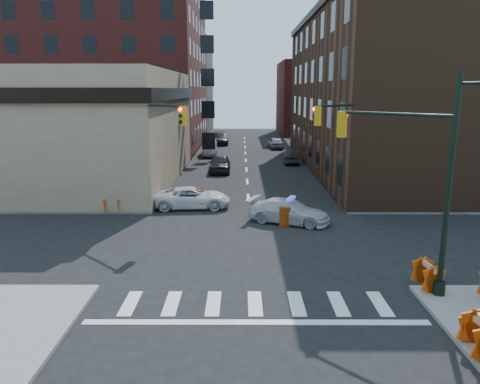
{
  "coord_description": "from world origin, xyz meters",
  "views": [
    {
      "loc": [
        -0.5,
        -22.37,
        7.55
      ],
      "look_at": [
        -0.56,
        1.94,
        2.2
      ],
      "focal_mm": 35.0,
      "sensor_mm": 36.0,
      "label": 1
    }
  ],
  "objects_px": {
    "police_car": "(289,211)",
    "parked_car_wnear": "(220,163)",
    "barricade_se_a": "(428,275)",
    "pedestrian_a": "(87,194)",
    "pickup": "(193,198)",
    "parked_car_wfar": "(210,149)",
    "pedestrian_b": "(119,197)",
    "barrel_road": "(285,216)",
    "barrel_bank": "(200,197)",
    "parked_car_enear": "(291,157)",
    "barricade_nw_a": "(112,201)"
  },
  "relations": [
    {
      "from": "parked_car_wnear",
      "to": "barricade_se_a",
      "type": "height_order",
      "value": "parked_car_wnear"
    },
    {
      "from": "police_car",
      "to": "parked_car_wfar",
      "type": "bearing_deg",
      "value": 35.69
    },
    {
      "from": "pickup",
      "to": "parked_car_wfar",
      "type": "distance_m",
      "value": 24.38
    },
    {
      "from": "parked_car_wnear",
      "to": "barrel_bank",
      "type": "relative_size",
      "value": 4.97
    },
    {
      "from": "police_car",
      "to": "pickup",
      "type": "relative_size",
      "value": 0.96
    },
    {
      "from": "police_car",
      "to": "barricade_nw_a",
      "type": "relative_size",
      "value": 4.22
    },
    {
      "from": "pedestrian_b",
      "to": "barrel_road",
      "type": "relative_size",
      "value": 1.49
    },
    {
      "from": "parked_car_wnear",
      "to": "barricade_se_a",
      "type": "bearing_deg",
      "value": -71.56
    },
    {
      "from": "parked_car_enear",
      "to": "barricade_se_a",
      "type": "xyz_separation_m",
      "value": [
        1.92,
        -31.45,
        -0.03
      ]
    },
    {
      "from": "barricade_nw_a",
      "to": "parked_car_wfar",
      "type": "bearing_deg",
      "value": 69.99
    },
    {
      "from": "pedestrian_b",
      "to": "pickup",
      "type": "bearing_deg",
      "value": 8.1
    },
    {
      "from": "pedestrian_a",
      "to": "pedestrian_b",
      "type": "bearing_deg",
      "value": 24.47
    },
    {
      "from": "parked_car_wnear",
      "to": "barrel_road",
      "type": "relative_size",
      "value": 4.33
    },
    {
      "from": "pedestrian_b",
      "to": "barrel_road",
      "type": "xyz_separation_m",
      "value": [
        10.1,
        -3.08,
        -0.42
      ]
    },
    {
      "from": "parked_car_wnear",
      "to": "parked_car_wfar",
      "type": "bearing_deg",
      "value": 98.18
    },
    {
      "from": "pickup",
      "to": "parked_car_enear",
      "type": "relative_size",
      "value": 1.21
    },
    {
      "from": "parked_car_wnear",
      "to": "barrel_road",
      "type": "distance_m",
      "value": 18.22
    },
    {
      "from": "police_car",
      "to": "barrel_bank",
      "type": "distance_m",
      "value": 7.06
    },
    {
      "from": "pedestrian_b",
      "to": "pedestrian_a",
      "type": "bearing_deg",
      "value": 159.21
    },
    {
      "from": "parked_car_wnear",
      "to": "pedestrian_a",
      "type": "height_order",
      "value": "pedestrian_a"
    },
    {
      "from": "police_car",
      "to": "parked_car_enear",
      "type": "xyz_separation_m",
      "value": [
        2.42,
        22.08,
        -0.02
      ]
    },
    {
      "from": "police_car",
      "to": "pickup",
      "type": "xyz_separation_m",
      "value": [
        -5.91,
        3.47,
        -0.0
      ]
    },
    {
      "from": "parked_car_enear",
      "to": "barrel_bank",
      "type": "bearing_deg",
      "value": 68.59
    },
    {
      "from": "parked_car_enear",
      "to": "barricade_se_a",
      "type": "distance_m",
      "value": 31.51
    },
    {
      "from": "barricade_se_a",
      "to": "parked_car_enear",
      "type": "bearing_deg",
      "value": 0.6
    },
    {
      "from": "pickup",
      "to": "pedestrian_a",
      "type": "relative_size",
      "value": 2.93
    },
    {
      "from": "pedestrian_b",
      "to": "police_car",
      "type": "bearing_deg",
      "value": -18.21
    },
    {
      "from": "parked_car_wfar",
      "to": "barrel_bank",
      "type": "height_order",
      "value": "parked_car_wfar"
    },
    {
      "from": "pedestrian_a",
      "to": "pedestrian_b",
      "type": "relative_size",
      "value": 1.02
    },
    {
      "from": "pedestrian_a",
      "to": "pickup",
      "type": "bearing_deg",
      "value": 43.93
    },
    {
      "from": "pickup",
      "to": "parked_car_wnear",
      "type": "bearing_deg",
      "value": -8.57
    },
    {
      "from": "parked_car_wfar",
      "to": "barricade_se_a",
      "type": "bearing_deg",
      "value": -77.2
    },
    {
      "from": "parked_car_enear",
      "to": "barricade_nw_a",
      "type": "relative_size",
      "value": 3.63
    },
    {
      "from": "parked_car_wfar",
      "to": "parked_car_enear",
      "type": "distance_m",
      "value": 10.56
    },
    {
      "from": "police_car",
      "to": "parked_car_wnear",
      "type": "xyz_separation_m",
      "value": [
        -4.75,
        17.01,
        0.13
      ]
    },
    {
      "from": "pedestrian_a",
      "to": "barrel_bank",
      "type": "distance_m",
      "value": 7.22
    },
    {
      "from": "pickup",
      "to": "police_car",
      "type": "bearing_deg",
      "value": -124.11
    },
    {
      "from": "parked_car_wfar",
      "to": "pedestrian_b",
      "type": "xyz_separation_m",
      "value": [
        -3.98,
        -25.43,
        0.16
      ]
    },
    {
      "from": "police_car",
      "to": "pedestrian_b",
      "type": "relative_size",
      "value": 2.86
    },
    {
      "from": "parked_car_wfar",
      "to": "barricade_nw_a",
      "type": "xyz_separation_m",
      "value": [
        -4.62,
        -24.86,
        -0.24
      ]
    },
    {
      "from": "pedestrian_a",
      "to": "barricade_nw_a",
      "type": "xyz_separation_m",
      "value": [
        1.54,
        -0.05,
        -0.42
      ]
    },
    {
      "from": "parked_car_wnear",
      "to": "barricade_se_a",
      "type": "distance_m",
      "value": 27.91
    },
    {
      "from": "parked_car_wnear",
      "to": "parked_car_enear",
      "type": "xyz_separation_m",
      "value": [
        7.18,
        5.07,
        -0.15
      ]
    },
    {
      "from": "parked_car_wnear",
      "to": "parked_car_wfar",
      "type": "height_order",
      "value": "parked_car_wnear"
    },
    {
      "from": "barricade_se_a",
      "to": "pedestrian_a",
      "type": "bearing_deg",
      "value": 50.88
    },
    {
      "from": "police_car",
      "to": "barrel_bank",
      "type": "xyz_separation_m",
      "value": [
        -5.51,
        4.41,
        -0.2
      ]
    },
    {
      "from": "barricade_se_a",
      "to": "barricade_nw_a",
      "type": "height_order",
      "value": "barricade_se_a"
    },
    {
      "from": "parked_car_wfar",
      "to": "parked_car_enear",
      "type": "height_order",
      "value": "parked_car_wfar"
    },
    {
      "from": "pickup",
      "to": "barrel_bank",
      "type": "distance_m",
      "value": 1.04
    },
    {
      "from": "parked_car_enear",
      "to": "police_car",
      "type": "bearing_deg",
      "value": 86.51
    }
  ]
}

